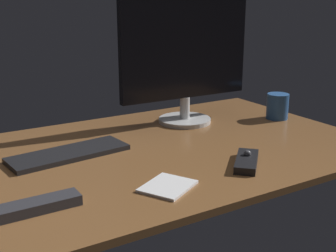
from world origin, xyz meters
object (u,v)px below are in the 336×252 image
(keyboard, at_px, (69,154))
(tv_remote, at_px, (38,206))
(media_remote, at_px, (247,161))
(notepad, at_px, (168,186))
(coffee_mug, at_px, (277,106))
(monitor, at_px, (185,57))

(keyboard, relative_size, tv_remote, 1.89)
(media_remote, bearing_deg, notepad, 138.53)
(keyboard, height_order, coffee_mug, coffee_mug)
(monitor, bearing_deg, notepad, -126.36)
(tv_remote, height_order, notepad, tv_remote)
(media_remote, distance_m, coffee_mug, 0.53)
(monitor, xyz_separation_m, tv_remote, (-0.67, -0.43, -0.23))
(monitor, xyz_separation_m, media_remote, (-0.09, -0.46, -0.23))
(tv_remote, bearing_deg, coffee_mug, 15.65)
(monitor, relative_size, tv_remote, 2.75)
(tv_remote, xyz_separation_m, notepad, (0.31, -0.04, -0.01))
(tv_remote, bearing_deg, media_remote, -3.01)
(monitor, xyz_separation_m, notepad, (-0.36, -0.47, -0.24))
(notepad, bearing_deg, coffee_mug, 25.49)
(media_remote, distance_m, tv_remote, 0.58)
(keyboard, xyz_separation_m, tv_remote, (-0.18, -0.30, 0.00))
(monitor, height_order, media_remote, monitor)
(tv_remote, bearing_deg, monitor, 32.28)
(keyboard, bearing_deg, media_remote, -45.25)
(media_remote, xyz_separation_m, tv_remote, (-0.58, 0.03, 0.00))
(monitor, bearing_deg, tv_remote, -146.31)
(monitor, relative_size, notepad, 4.01)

